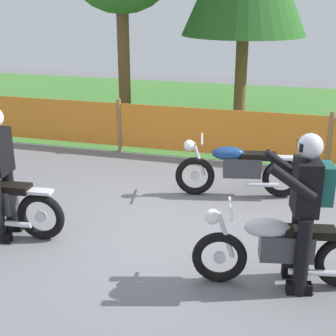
% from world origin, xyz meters
% --- Properties ---
extents(ground, '(24.00, 24.00, 0.02)m').
position_xyz_m(ground, '(0.00, 0.00, -0.01)').
color(ground, slate).
extents(grass_verge, '(24.00, 7.89, 0.01)m').
position_xyz_m(grass_verge, '(0.00, 6.75, 0.01)').
color(grass_verge, '#427A33').
rests_on(grass_verge, ground).
extents(barrier_fence, '(11.72, 0.08, 1.05)m').
position_xyz_m(barrier_fence, '(0.00, 2.81, 0.54)').
color(barrier_fence, olive).
rests_on(barrier_fence, ground).
extents(motorcycle_lead, '(1.87, 0.61, 0.89)m').
position_xyz_m(motorcycle_lead, '(1.32, -1.05, 0.43)').
color(motorcycle_lead, black).
rests_on(motorcycle_lead, ground).
extents(motorcycle_trailing, '(1.91, 0.63, 0.91)m').
position_xyz_m(motorcycle_trailing, '(0.57, 1.23, 0.44)').
color(motorcycle_trailing, black).
rests_on(motorcycle_trailing, ground).
extents(rider_lead, '(0.74, 0.62, 1.69)m').
position_xyz_m(rider_lead, '(1.52, -1.01, 0.95)').
color(rider_lead, black).
rests_on(rider_lead, ground).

